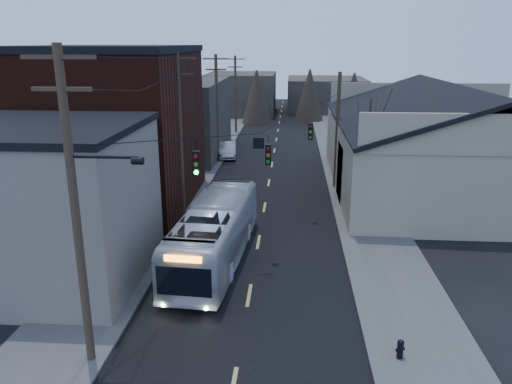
% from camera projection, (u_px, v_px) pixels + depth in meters
% --- Properties ---
extents(road_surface, '(9.00, 110.00, 0.02)m').
position_uv_depth(road_surface, '(271.00, 170.00, 42.56)').
color(road_surface, black).
rests_on(road_surface, ground).
extents(sidewalk_left, '(4.00, 110.00, 0.12)m').
position_uv_depth(sidewalk_left, '(196.00, 168.00, 42.99)').
color(sidewalk_left, '#474744').
rests_on(sidewalk_left, ground).
extents(sidewalk_right, '(4.00, 110.00, 0.12)m').
position_uv_depth(sidewalk_right, '(348.00, 171.00, 42.10)').
color(sidewalk_right, '#474744').
rests_on(sidewalk_right, ground).
extents(building_clapboard, '(8.00, 8.00, 7.00)m').
position_uv_depth(building_clapboard, '(49.00, 207.00, 22.11)').
color(building_clapboard, slate).
rests_on(building_clapboard, ground).
extents(building_brick, '(10.00, 12.00, 10.00)m').
position_uv_depth(building_brick, '(111.00, 131.00, 32.25)').
color(building_brick, '#33120B').
rests_on(building_brick, ground).
extents(building_left_far, '(9.00, 14.00, 7.00)m').
position_uv_depth(building_left_far, '(175.00, 118.00, 47.93)').
color(building_left_far, '#302C26').
rests_on(building_left_far, ground).
extents(warehouse, '(16.16, 20.60, 7.73)m').
position_uv_depth(warehouse, '(447.00, 154.00, 36.11)').
color(warehouse, gray).
rests_on(warehouse, ground).
extents(building_far_left, '(10.00, 12.00, 6.00)m').
position_uv_depth(building_far_left, '(242.00, 93.00, 75.52)').
color(building_far_left, '#302C26').
rests_on(building_far_left, ground).
extents(building_far_right, '(12.00, 14.00, 5.00)m').
position_uv_depth(building_far_right, '(326.00, 94.00, 79.55)').
color(building_far_right, '#302C26').
rests_on(building_far_right, ground).
extents(bare_tree, '(0.40, 0.40, 7.20)m').
position_uv_depth(bare_tree, '(367.00, 156.00, 31.52)').
color(bare_tree, black).
rests_on(bare_tree, ground).
extents(utility_lines, '(11.24, 45.28, 10.50)m').
position_uv_depth(utility_lines, '(225.00, 123.00, 35.75)').
color(utility_lines, '#382B1E').
rests_on(utility_lines, ground).
extents(bus, '(3.36, 11.11, 3.05)m').
position_uv_depth(bus, '(215.00, 233.00, 24.50)').
color(bus, silver).
rests_on(bus, ground).
extents(parked_car, '(1.99, 4.49, 1.43)m').
position_uv_depth(parked_car, '(228.00, 150.00, 47.14)').
color(parked_car, '#9C9FA3').
rests_on(parked_car, ground).
extents(fire_hydrant, '(0.34, 0.24, 0.70)m').
position_uv_depth(fire_hydrant, '(400.00, 348.00, 17.01)').
color(fire_hydrant, black).
rests_on(fire_hydrant, sidewalk_right).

